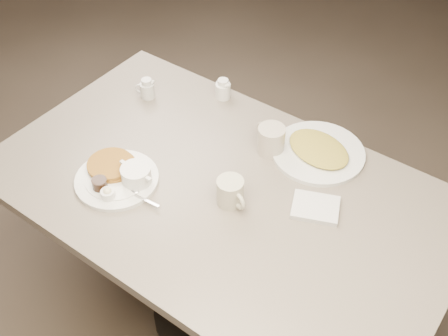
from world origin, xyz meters
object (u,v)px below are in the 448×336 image
Objects in this scene: coffee_mug_near at (231,192)px; hash_plate at (318,151)px; coffee_mug_far at (270,139)px; creamer_right at (223,89)px; creamer_left at (147,89)px; diner_table at (221,221)px; main_plate at (119,176)px.

hash_plate is (0.11, 0.36, -0.03)m from coffee_mug_near.
creamer_right is at bearing 154.28° from coffee_mug_far.
creamer_left reaches higher than hash_plate.
diner_table is 3.82× the size of hash_plate.
coffee_mug_near reaches higher than main_plate.
hash_plate is (0.46, 0.49, -0.01)m from main_plate.
coffee_mug_near is (0.06, -0.03, 0.22)m from diner_table.
hash_plate is (0.69, 0.10, -0.02)m from creamer_left.
coffee_mug_far is 0.37× the size of hash_plate.
coffee_mug_near is 1.58× the size of creamer_right.
hash_plate reaches higher than diner_table.
creamer_left is (-0.54, -0.02, -0.01)m from coffee_mug_far.
coffee_mug_near is 0.63m from creamer_left.
creamer_right is (-0.27, 0.39, 0.21)m from diner_table.
hash_plate is (0.14, 0.08, -0.04)m from coffee_mug_far.
diner_table is 10.45× the size of coffee_mug_far.
coffee_mug_far reaches higher than creamer_right.
main_plate is at bearing -59.80° from creamer_left.
main_plate is 0.45m from creamer_left.
coffee_mug_far reaches higher than diner_table.
coffee_mug_near reaches higher than creamer_right.
coffee_mug_near is at bearing -23.98° from creamer_left.
coffee_mug_near reaches higher than creamer_left.
main_plate is (-0.28, -0.17, 0.19)m from diner_table.
diner_table is 11.53× the size of coffee_mug_near.
creamer_right is (0.23, 0.17, -0.00)m from creamer_left.
diner_table is 0.23m from coffee_mug_near.
creamer_left is at bearing -144.38° from creamer_right.
coffee_mug_near is 0.38m from hash_plate.
coffee_mug_near is at bearing -107.76° from hash_plate.
coffee_mug_near reaches higher than diner_table.
coffee_mug_far is (0.03, 0.24, 0.22)m from diner_table.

